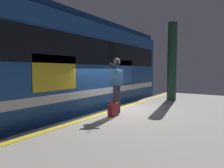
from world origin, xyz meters
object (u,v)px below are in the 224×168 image
at_px(train_carriage, 68,65).
at_px(passenger, 117,81).
at_px(handbag, 113,109).
at_px(station_column, 172,62).

height_order(train_carriage, passenger, train_carriage).
bearing_deg(handbag, train_carriage, -104.95).
xyz_separation_m(passenger, handbag, (0.36, 0.12, -0.83)).
relative_size(train_carriage, handbag, 24.45).
relative_size(handbag, station_column, 0.12).
height_order(train_carriage, handbag, train_carriage).
height_order(handbag, station_column, station_column).
xyz_separation_m(handbag, station_column, (-4.06, 0.47, 1.53)).
bearing_deg(handbag, passenger, -161.91).
relative_size(train_carriage, station_column, 3.02).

